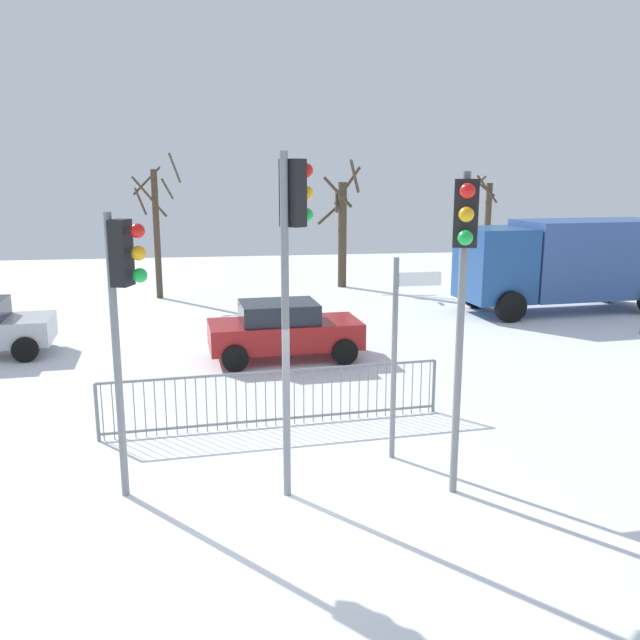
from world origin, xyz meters
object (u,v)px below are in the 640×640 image
Objects in this scene: traffic_light_mid_left at (123,293)px; bare_tree_right at (157,227)px; delivery_truck at (565,261)px; bare_tree_left at (487,225)px; bare_tree_centre at (342,228)px; car_red_mid at (283,329)px; traffic_light_mid_right at (292,250)px; direction_sign_post at (398,349)px; traffic_light_rear_right at (463,265)px.

traffic_light_mid_left is 16.38m from bare_tree_right.
delivery_truck is 1.57× the size of bare_tree_left.
bare_tree_centre reaches higher than delivery_truck.
car_red_mid is 11.14m from delivery_truck.
traffic_light_mid_right is 0.91× the size of bare_tree_right.
direction_sign_post is at bearing -82.91° from car_red_mid.
delivery_truck is at bearing -18.55° from bare_tree_right.
bare_tree_right is at bearing 108.39° from car_red_mid.
bare_tree_right is at bearing -168.01° from bare_tree_centre.
bare_tree_right reaches higher than car_red_mid.
traffic_light_mid_right is (-2.28, 0.49, 0.18)m from traffic_light_rear_right.
delivery_truck is (8.87, 10.95, -0.12)m from direction_sign_post.
traffic_light_rear_right is 8.40m from car_red_mid.
traffic_light_rear_right is 0.95× the size of traffic_light_mid_right.
traffic_light_rear_right is at bearing 40.24° from traffic_light_mid_right.
bare_tree_left is 0.88× the size of bare_tree_centre.
car_red_mid is at bearing 137.90° from traffic_light_mid_right.
traffic_light_rear_right is 17.94m from bare_tree_right.
bare_tree_right reaches higher than delivery_truck.
bare_tree_left is 7.56m from bare_tree_centre.
delivery_truck is at bearing -94.65° from bare_tree_left.
direction_sign_post is (1.80, 0.97, -1.72)m from traffic_light_mid_right.
car_red_mid is 0.73× the size of bare_tree_right.
bare_tree_right is (-3.78, 9.26, 1.93)m from car_red_mid.
bare_tree_right reaches higher than traffic_light_mid_right.
delivery_truck is (10.09, 4.61, 0.97)m from car_red_mid.
traffic_light_mid_right is 23.36m from bare_tree_left.
traffic_light_mid_right reaches higher than direction_sign_post.
bare_tree_centre is at bearing 79.97° from direction_sign_post.
bare_tree_centre is 0.97× the size of bare_tree_right.
car_red_mid is at bearing -129.53° from bare_tree_left.
direction_sign_post reaches higher than car_red_mid.
traffic_light_mid_right is at bearing -98.36° from car_red_mid.
car_red_mid is 10.19m from bare_tree_right.
direction_sign_post is at bearing 80.71° from traffic_light_mid_right.
direction_sign_post is 0.64× the size of bare_tree_centre.
delivery_truck is 14.67m from bare_tree_right.
bare_tree_left reaches higher than car_red_mid.
bare_tree_left is at bearing 113.30° from traffic_light_mid_right.
traffic_light_mid_right is at bearing 43.60° from delivery_truck.
direction_sign_post is at bearing -97.76° from bare_tree_centre.
bare_tree_centre reaches higher than car_red_mid.
traffic_light_mid_left reaches higher than direction_sign_post.
bare_tree_centre is (-6.53, 6.21, 0.73)m from delivery_truck.
traffic_light_mid_left reaches higher than delivery_truck.
bare_tree_right is at bearing -158.92° from traffic_light_mid_left.
direction_sign_post reaches higher than delivery_truck.
traffic_light_mid_left is at bearing -86.88° from bare_tree_right.
traffic_light_mid_right is at bearing -119.15° from bare_tree_left.
bare_tree_right reaches higher than bare_tree_left.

